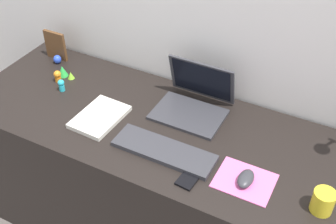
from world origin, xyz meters
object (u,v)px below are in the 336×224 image
(keyboard, at_px, (164,151))
(cell_phone, at_px, (191,176))
(notebook_pad, at_px, (100,117))
(toy_figurine_orange, at_px, (58,76))
(mouse, at_px, (246,179))
(toy_figurine_blue, at_px, (57,59))
(picture_frame, at_px, (55,45))
(laptop, at_px, (194,99))
(coffee_mug, at_px, (323,202))
(toy_figurine_green, at_px, (63,71))
(toy_figurine_cyan, at_px, (61,85))
(toy_figurine_lime, at_px, (71,75))

(keyboard, height_order, cell_phone, keyboard)
(notebook_pad, xyz_separation_m, toy_figurine_orange, (-0.34, 0.14, 0.02))
(keyboard, height_order, toy_figurine_orange, toy_figurine_orange)
(mouse, height_order, notebook_pad, mouse)
(toy_figurine_blue, bearing_deg, picture_frame, 130.32)
(laptop, relative_size, toy_figurine_blue, 6.91)
(notebook_pad, relative_size, toy_figurine_blue, 5.52)
(laptop, xyz_separation_m, toy_figurine_blue, (-0.77, 0.02, -0.03))
(laptop, bearing_deg, coffee_mug, -26.25)
(keyboard, distance_m, mouse, 0.33)
(notebook_pad, height_order, toy_figurine_green, toy_figurine_green)
(laptop, relative_size, toy_figurine_orange, 5.19)
(toy_figurine_blue, bearing_deg, cell_phone, -22.81)
(toy_figurine_blue, bearing_deg, laptop, -1.34)
(laptop, xyz_separation_m, mouse, (0.35, -0.31, -0.03))
(laptop, distance_m, cell_phone, 0.41)
(coffee_mug, relative_size, toy_figurine_orange, 1.48)
(coffee_mug, xyz_separation_m, toy_figurine_blue, (-1.39, 0.32, -0.02))
(laptop, xyz_separation_m, picture_frame, (-0.80, 0.05, 0.02))
(keyboard, xyz_separation_m, toy_figurine_cyan, (-0.61, 0.14, 0.02))
(coffee_mug, distance_m, toy_figurine_blue, 1.42)
(cell_phone, bearing_deg, toy_figurine_orange, 167.22)
(laptop, distance_m, picture_frame, 0.80)
(mouse, bearing_deg, notebook_pad, 175.28)
(laptop, distance_m, toy_figurine_cyan, 0.62)
(picture_frame, xyz_separation_m, toy_figurine_blue, (0.03, -0.04, -0.05))
(toy_figurine_blue, bearing_deg, toy_figurine_orange, -50.21)
(toy_figurine_orange, bearing_deg, notebook_pad, -22.67)
(keyboard, distance_m, coffee_mug, 0.60)
(keyboard, bearing_deg, mouse, -0.16)
(notebook_pad, distance_m, coffee_mug, 0.94)
(picture_frame, relative_size, toy_figurine_orange, 2.59)
(notebook_pad, distance_m, toy_figurine_blue, 0.52)
(toy_figurine_lime, distance_m, toy_figurine_blue, 0.17)
(cell_phone, relative_size, picture_frame, 0.85)
(toy_figurine_green, bearing_deg, mouse, -13.54)
(toy_figurine_blue, bearing_deg, mouse, -16.19)
(laptop, distance_m, notebook_pad, 0.41)
(laptop, xyz_separation_m, notebook_pad, (-0.33, -0.25, -0.04))
(picture_frame, distance_m, toy_figurine_orange, 0.22)
(keyboard, relative_size, notebook_pad, 1.71)
(picture_frame, bearing_deg, notebook_pad, -32.74)
(toy_figurine_green, distance_m, toy_figurine_blue, 0.12)
(toy_figurine_lime, height_order, toy_figurine_green, toy_figurine_green)
(laptop, distance_m, toy_figurine_lime, 0.63)
(toy_figurine_cyan, relative_size, toy_figurine_green, 1.09)
(notebook_pad, relative_size, toy_figurine_orange, 4.15)
(picture_frame, distance_m, toy_figurine_cyan, 0.30)
(laptop, relative_size, toy_figurine_green, 5.58)
(laptop, bearing_deg, picture_frame, 176.17)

